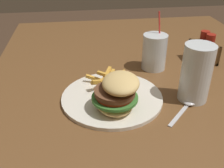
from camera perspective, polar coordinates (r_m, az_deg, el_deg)
dining_table at (r=0.79m, az=10.54°, el=-13.37°), size 1.59×1.01×0.78m
meal_plate_near at (r=0.68m, az=0.51°, el=-2.14°), size 0.27×0.27×0.10m
beer_glass at (r=0.72m, az=17.78°, el=1.88°), size 0.08×0.08×0.16m
juice_glass at (r=0.87m, az=9.18°, el=6.73°), size 0.08×0.08×0.18m
spoon at (r=0.72m, az=16.33°, el=-3.91°), size 0.12×0.12×0.01m
condiment_caddy at (r=0.97m, az=19.43°, el=6.82°), size 0.09×0.08×0.10m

